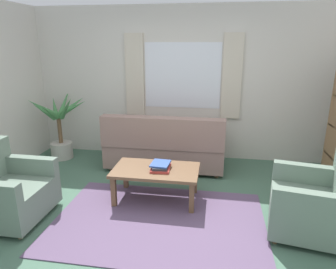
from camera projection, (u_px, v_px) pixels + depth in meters
The scene contains 10 objects.
ground_plane at pixel (159, 222), 3.53m from camera, with size 6.24×6.24×0.00m, color #476B56.
wall_back at pixel (183, 84), 5.29m from camera, with size 5.32×0.12×2.60m, color silver.
window_with_curtains at pixel (182, 76), 5.16m from camera, with size 1.98×0.07×1.40m.
area_rug at pixel (159, 221), 3.53m from camera, with size 2.43×1.66×0.01m, color #604C6B.
couch at pixel (165, 147), 4.94m from camera, with size 1.90×0.82×0.92m.
armchair_left at pixel (5, 190), 3.52m from camera, with size 0.83×0.85×0.88m.
armchair_right at pixel (316, 203), 3.24m from camera, with size 0.96×0.97×0.88m.
coffee_table at pixel (156, 173), 3.92m from camera, with size 1.10×0.64×0.44m.
book_stack_on_table at pixel (161, 166), 3.90m from camera, with size 0.26×0.36×0.08m.
potted_plant at pixel (60, 129), 5.33m from camera, with size 1.08×1.08×1.21m.
Camera 1 is at (0.60, -3.03, 2.00)m, focal length 32.47 mm.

